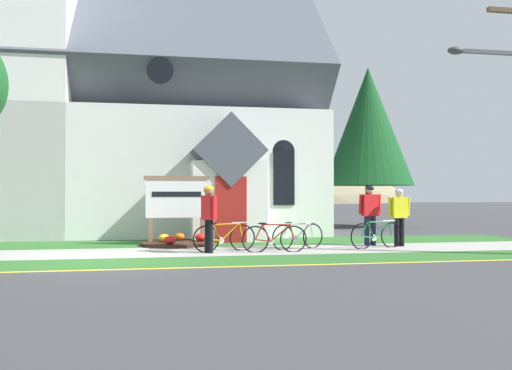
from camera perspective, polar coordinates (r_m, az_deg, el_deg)
name	(u,v)px	position (r m, az deg, el deg)	size (l,w,h in m)	color
ground	(109,246)	(16.78, -15.22, -6.20)	(140.00, 140.00, 0.00)	#3D3D3F
sidewalk_slab	(160,252)	(14.59, -10.10, -7.00)	(32.00, 2.39, 0.01)	#A8A59E
grass_verge	(160,262)	(12.52, -10.06, -8.02)	(32.00, 1.77, 0.01)	#2D6628
church_lawn	(160,243)	(17.18, -10.14, -6.07)	(24.00, 2.82, 0.01)	#2D6628
curb_paint_stripe	(161,268)	(11.50, -10.04, -8.66)	(28.00, 0.16, 0.01)	yellow
church_building	(151,121)	(23.76, -11.07, 6.65)	(12.80, 12.66, 13.51)	white
church_sign	(177,199)	(16.66, -8.38, -1.52)	(1.98, 0.19, 2.09)	#7F6047
flower_bed	(177,242)	(16.49, -8.32, -6.01)	(2.17, 2.17, 0.34)	#382319
bicycle_white	(274,238)	(14.34, 1.94, -5.63)	(1.74, 0.11, 0.81)	black
bicycle_black	(298,236)	(15.22, 4.44, -5.37)	(1.65, 0.72, 0.79)	black
bicycle_red	(224,237)	(14.56, -3.37, -5.54)	(1.73, 0.40, 0.80)	black
bicycle_orange	(377,235)	(15.74, 12.62, -5.15)	(1.74, 0.49, 0.82)	black
cyclist_in_white_jersey	(209,213)	(14.15, -5.00, -2.98)	(0.39, 0.70, 1.76)	black
cyclist_in_green_jersey	(209,213)	(15.03, -5.04, -2.98)	(0.32, 0.64, 1.72)	#2D2D33
cyclist_in_yellow_jersey	(370,210)	(16.48, 11.94, -2.59)	(0.69, 0.32, 1.79)	#191E38
cyclist_in_orange_jersey	(399,213)	(16.41, 14.88, -2.84)	(0.67, 0.30, 1.69)	black
roadside_conifer	(368,126)	(25.80, 11.76, 6.08)	(4.17, 4.17, 7.45)	#3D2D1E
distant_hill	(120,203)	(92.85, -14.15, -1.83)	(99.53, 44.58, 18.97)	#847A5B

